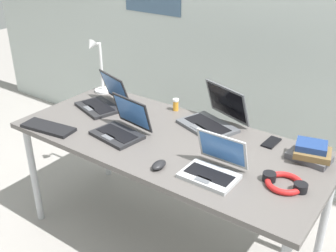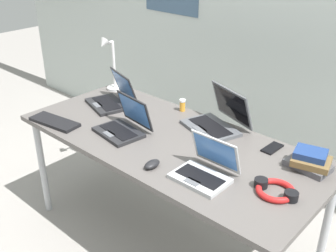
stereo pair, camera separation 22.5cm
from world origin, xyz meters
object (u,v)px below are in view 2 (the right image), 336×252
(laptop_front_left, at_px, (205,170))
(book_stack, at_px, (310,161))
(desk_lamp, at_px, (110,64))
(laptop_back_right, at_px, (123,125))
(computer_mouse, at_px, (152,164))
(cell_phone, at_px, (272,148))
(pill_bottle, at_px, (182,105))
(external_keyboard, at_px, (55,122))
(laptop_by_keyboard, at_px, (112,98))
(laptop_mid_desk, at_px, (217,121))
(headphones, at_px, (276,190))

(laptop_front_left, relative_size, book_stack, 1.15)
(desk_lamp, xyz_separation_m, laptop_back_right, (0.55, -0.39, -0.15))
(laptop_front_left, height_order, computer_mouse, laptop_front_left)
(laptop_back_right, height_order, cell_phone, laptop_back_right)
(cell_phone, bearing_deg, desk_lamp, -177.08)
(computer_mouse, bearing_deg, pill_bottle, 115.27)
(computer_mouse, distance_m, cell_phone, 0.67)
(external_keyboard, bearing_deg, laptop_by_keyboard, 75.75)
(laptop_front_left, xyz_separation_m, external_keyboard, (-1.03, -0.15, -0.03))
(laptop_back_right, height_order, laptop_front_left, laptop_back_right)
(computer_mouse, distance_m, book_stack, 0.78)
(book_stack, bearing_deg, external_keyboard, -158.15)
(external_keyboard, height_order, book_stack, book_stack)
(laptop_mid_desk, distance_m, cell_phone, 0.37)
(laptop_mid_desk, distance_m, laptop_front_left, 0.53)
(desk_lamp, height_order, headphones, desk_lamp)
(computer_mouse, height_order, cell_phone, computer_mouse)
(laptop_back_right, height_order, pill_bottle, laptop_back_right)
(computer_mouse, bearing_deg, book_stack, 38.44)
(laptop_back_right, height_order, headphones, laptop_back_right)
(laptop_back_right, height_order, book_stack, laptop_back_right)
(desk_lamp, bearing_deg, laptop_back_right, -35.04)
(laptop_front_left, relative_size, computer_mouse, 2.74)
(laptop_by_keyboard, height_order, pill_bottle, laptop_by_keyboard)
(pill_bottle, bearing_deg, laptop_front_left, -41.87)
(laptop_front_left, xyz_separation_m, computer_mouse, (-0.25, -0.10, -0.02))
(laptop_front_left, bearing_deg, laptop_mid_desk, 119.82)
(cell_phone, bearing_deg, external_keyboard, -149.72)
(laptop_by_keyboard, bearing_deg, laptop_mid_desk, 14.24)
(laptop_by_keyboard, xyz_separation_m, headphones, (1.31, -0.17, -0.03))
(external_keyboard, height_order, cell_phone, external_keyboard)
(laptop_front_left, bearing_deg, headphones, 19.40)
(external_keyboard, height_order, headphones, headphones)
(laptop_mid_desk, bearing_deg, laptop_back_right, -132.41)
(laptop_by_keyboard, height_order, laptop_front_left, laptop_by_keyboard)
(headphones, bearing_deg, external_keyboard, -169.23)
(laptop_mid_desk, distance_m, headphones, 0.68)
(desk_lamp, relative_size, external_keyboard, 1.21)
(laptop_mid_desk, bearing_deg, pill_bottle, 170.40)
(desk_lamp, bearing_deg, laptop_mid_desk, 1.05)
(laptop_by_keyboard, bearing_deg, computer_mouse, -27.36)
(laptop_mid_desk, bearing_deg, laptop_front_left, -60.18)
(laptop_by_keyboard, relative_size, book_stack, 1.60)
(cell_phone, bearing_deg, laptop_back_right, -149.23)
(laptop_by_keyboard, xyz_separation_m, book_stack, (1.33, 0.13, 0.00))
(headphones, bearing_deg, book_stack, 85.61)
(laptop_front_left, bearing_deg, pill_bottle, 138.13)
(headphones, bearing_deg, pill_bottle, 155.58)
(laptop_front_left, distance_m, computer_mouse, 0.27)
(laptop_by_keyboard, bearing_deg, laptop_back_right, -31.96)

